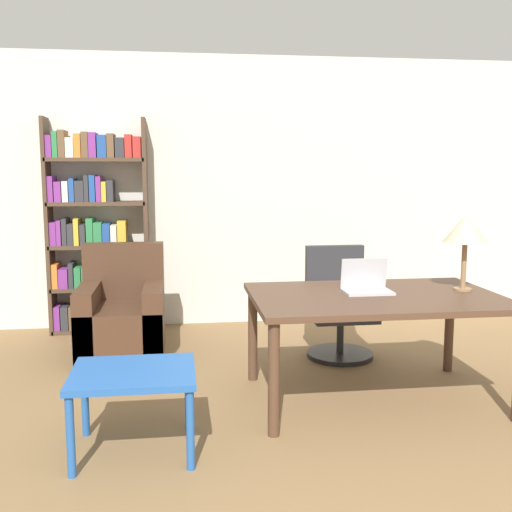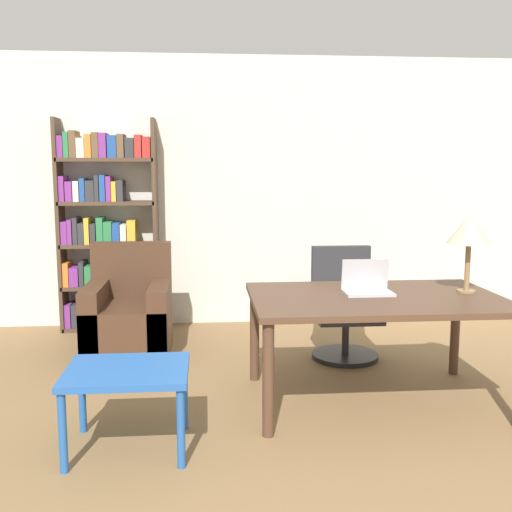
{
  "view_description": "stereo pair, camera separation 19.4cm",
  "coord_description": "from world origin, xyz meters",
  "px_view_note": "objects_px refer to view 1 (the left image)",
  "views": [
    {
      "loc": [
        -0.86,
        -1.56,
        1.57
      ],
      "look_at": [
        -0.32,
        2.46,
        0.99
      ],
      "focal_mm": 42.0,
      "sensor_mm": 36.0,
      "label": 1
    },
    {
      "loc": [
        -0.66,
        -1.58,
        1.57
      ],
      "look_at": [
        -0.32,
        2.46,
        0.99
      ],
      "focal_mm": 42.0,
      "sensor_mm": 36.0,
      "label": 2
    }
  ],
  "objects_px": {
    "office_chair": "(338,308)",
    "side_table_blue": "(133,381)",
    "laptop": "(366,285)",
    "armchair": "(123,319)",
    "bookshelf": "(93,233)",
    "table_lamp": "(466,230)",
    "desk": "(375,306)"
  },
  "relations": [
    {
      "from": "laptop",
      "to": "armchair",
      "type": "relative_size",
      "value": 0.35
    },
    {
      "from": "desk",
      "to": "office_chair",
      "type": "relative_size",
      "value": 1.81
    },
    {
      "from": "table_lamp",
      "to": "side_table_blue",
      "type": "xyz_separation_m",
      "value": [
        -2.23,
        -0.65,
        -0.75
      ]
    },
    {
      "from": "table_lamp",
      "to": "bookshelf",
      "type": "bearing_deg",
      "value": 144.1
    },
    {
      "from": "side_table_blue",
      "to": "table_lamp",
      "type": "bearing_deg",
      "value": 16.11
    },
    {
      "from": "laptop",
      "to": "office_chair",
      "type": "distance_m",
      "value": 1.01
    },
    {
      "from": "desk",
      "to": "side_table_blue",
      "type": "distance_m",
      "value": 1.7
    },
    {
      "from": "laptop",
      "to": "office_chair",
      "type": "height_order",
      "value": "laptop"
    },
    {
      "from": "office_chair",
      "to": "bookshelf",
      "type": "relative_size",
      "value": 0.45
    },
    {
      "from": "armchair",
      "to": "bookshelf",
      "type": "relative_size",
      "value": 0.45
    },
    {
      "from": "bookshelf",
      "to": "office_chair",
      "type": "bearing_deg",
      "value": -26.24
    },
    {
      "from": "office_chair",
      "to": "armchair",
      "type": "height_order",
      "value": "armchair"
    },
    {
      "from": "table_lamp",
      "to": "desk",
      "type": "bearing_deg",
      "value": -174.54
    },
    {
      "from": "table_lamp",
      "to": "bookshelf",
      "type": "relative_size",
      "value": 0.26
    },
    {
      "from": "armchair",
      "to": "side_table_blue",
      "type": "bearing_deg",
      "value": -83.2
    },
    {
      "from": "table_lamp",
      "to": "office_chair",
      "type": "relative_size",
      "value": 0.58
    },
    {
      "from": "office_chair",
      "to": "laptop",
      "type": "bearing_deg",
      "value": -94.06
    },
    {
      "from": "bookshelf",
      "to": "armchair",
      "type": "bearing_deg",
      "value": -68.18
    },
    {
      "from": "side_table_blue",
      "to": "armchair",
      "type": "bearing_deg",
      "value": 96.8
    },
    {
      "from": "office_chair",
      "to": "side_table_blue",
      "type": "bearing_deg",
      "value": -135.18
    },
    {
      "from": "table_lamp",
      "to": "office_chair",
      "type": "bearing_deg",
      "value": 123.4
    },
    {
      "from": "office_chair",
      "to": "side_table_blue",
      "type": "distance_m",
      "value": 2.27
    },
    {
      "from": "office_chair",
      "to": "armchair",
      "type": "bearing_deg",
      "value": 172.36
    },
    {
      "from": "desk",
      "to": "laptop",
      "type": "distance_m",
      "value": 0.16
    },
    {
      "from": "desk",
      "to": "armchair",
      "type": "height_order",
      "value": "armchair"
    },
    {
      "from": "armchair",
      "to": "table_lamp",
      "type": "bearing_deg",
      "value": -26.0
    },
    {
      "from": "desk",
      "to": "bookshelf",
      "type": "height_order",
      "value": "bookshelf"
    },
    {
      "from": "side_table_blue",
      "to": "armchair",
      "type": "xyz_separation_m",
      "value": [
        -0.22,
        1.84,
        -0.1
      ]
    },
    {
      "from": "bookshelf",
      "to": "side_table_blue",
      "type": "bearing_deg",
      "value": -78.38
    },
    {
      "from": "desk",
      "to": "bookshelf",
      "type": "distance_m",
      "value": 2.99
    },
    {
      "from": "desk",
      "to": "office_chair",
      "type": "bearing_deg",
      "value": 88.49
    },
    {
      "from": "desk",
      "to": "table_lamp",
      "type": "xyz_separation_m",
      "value": [
        0.65,
        0.06,
        0.5
      ]
    }
  ]
}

